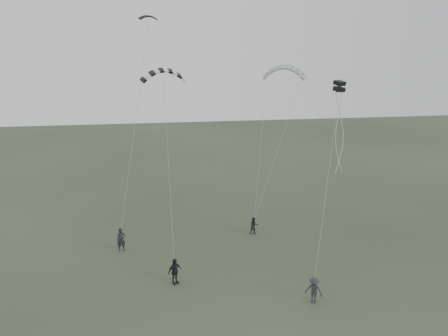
{
  "coord_description": "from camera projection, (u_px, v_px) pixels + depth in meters",
  "views": [
    {
      "loc": [
        -4.32,
        -27.91,
        16.13
      ],
      "look_at": [
        1.01,
        5.22,
        6.89
      ],
      "focal_mm": 35.0,
      "sensor_mm": 36.0,
      "label": 1
    }
  ],
  "objects": [
    {
      "name": "kite_striped",
      "position": [
        163.0,
        70.0,
        30.77
      ],
      "size": [
        3.32,
        1.57,
        1.4
      ],
      "primitive_type": null,
      "rotation": [
        0.26,
        0.0,
        0.16
      ],
      "color": "black",
      "rests_on": "flyer_center"
    },
    {
      "name": "flyer_far",
      "position": [
        314.0,
        290.0,
        28.39
      ],
      "size": [
        1.34,
        1.22,
        1.81
      ],
      "primitive_type": "imported",
      "rotation": [
        0.0,
        0.0,
        -0.62
      ],
      "color": "#2C2C31",
      "rests_on": "ground"
    },
    {
      "name": "kite_pale_large",
      "position": [
        285.0,
        67.0,
        41.44
      ],
      "size": [
        4.37,
        3.04,
        1.9
      ],
      "primitive_type": null,
      "rotation": [
        0.31,
        0.0,
        -0.44
      ],
      "color": "#A0A2A5",
      "rests_on": "flyer_right"
    },
    {
      "name": "flyer_left",
      "position": [
        121.0,
        239.0,
        35.78
      ],
      "size": [
        0.78,
        0.58,
        1.94
      ],
      "primitive_type": "imported",
      "rotation": [
        0.0,
        0.0,
        0.17
      ],
      "color": "black",
      "rests_on": "ground"
    },
    {
      "name": "flyer_center",
      "position": [
        175.0,
        271.0,
        30.71
      ],
      "size": [
        1.18,
        1.02,
        1.91
      ],
      "primitive_type": "imported",
      "rotation": [
        0.0,
        0.0,
        0.61
      ],
      "color": "black",
      "rests_on": "ground"
    },
    {
      "name": "kite_dark_small",
      "position": [
        148.0,
        16.0,
        37.73
      ],
      "size": [
        1.68,
        1.06,
        0.62
      ],
      "primitive_type": null,
      "rotation": [
        0.24,
        0.0,
        0.33
      ],
      "color": "black",
      "rests_on": "flyer_left"
    },
    {
      "name": "kite_box",
      "position": [
        339.0,
        86.0,
        32.09
      ],
      "size": [
        0.9,
        0.97,
        0.83
      ],
      "primitive_type": null,
      "rotation": [
        0.18,
        0.0,
        0.37
      ],
      "color": "black",
      "rests_on": "flyer_far"
    },
    {
      "name": "ground",
      "position": [
        222.0,
        279.0,
        31.51
      ],
      "size": [
        140.0,
        140.0,
        0.0
      ],
      "primitive_type": "plane",
      "color": "#343D28",
      "rests_on": "ground"
    },
    {
      "name": "flyer_right",
      "position": [
        254.0,
        226.0,
        38.99
      ],
      "size": [
        0.81,
        0.66,
        1.58
      ],
      "primitive_type": "imported",
      "rotation": [
        0.0,
        0.0,
        0.08
      ],
      "color": "black",
      "rests_on": "ground"
    }
  ]
}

